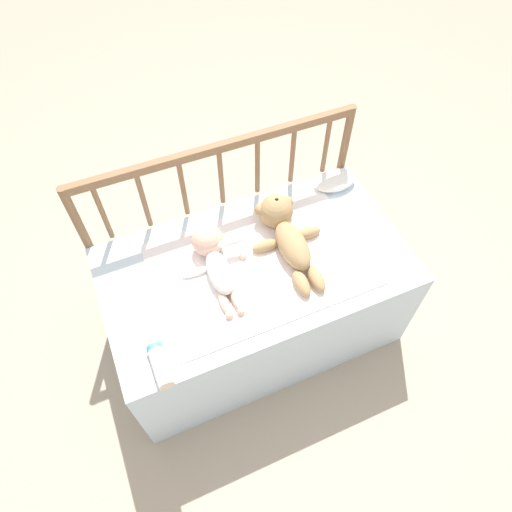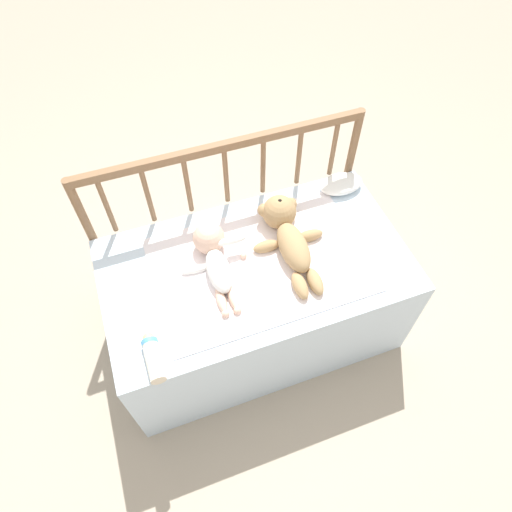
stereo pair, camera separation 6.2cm
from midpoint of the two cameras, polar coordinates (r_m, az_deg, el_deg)
ground_plane at (r=2.33m, az=0.75°, el=-8.62°), size 12.00×12.00×0.00m
crib_mattress at (r=2.09m, az=0.83°, el=-5.25°), size 1.25×0.71×0.54m
crib_rail at (r=2.03m, az=-2.78°, el=8.43°), size 1.25×0.04×0.87m
blanket at (r=1.86m, az=1.47°, el=-1.07°), size 0.86×0.57×0.01m
teddy_bear at (r=1.89m, az=4.92°, el=2.86°), size 0.31×0.48×0.15m
baby at (r=1.82m, az=-4.27°, el=-0.02°), size 0.29×0.41×0.13m
small_pillow at (r=2.15m, az=11.42°, el=8.81°), size 0.21×0.13×0.06m
baby_bottle at (r=1.67m, az=-11.69°, el=-12.23°), size 0.06×0.19×0.06m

